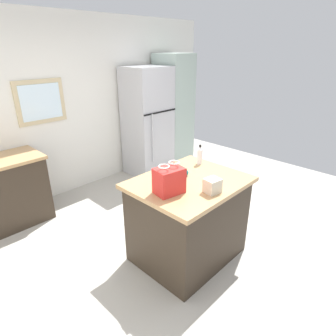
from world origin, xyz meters
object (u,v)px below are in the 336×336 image
at_px(bottle, 200,155).
at_px(kitchen_island, 188,219).
at_px(tall_cabinet, 174,111).
at_px(small_box, 212,186).
at_px(refrigerator, 148,122).
at_px(shopping_bag, 169,180).
at_px(ear_defenders, 180,175).

bearing_deg(bottle, kitchen_island, -154.14).
xyz_separation_m(tall_cabinet, small_box, (-2.01, -2.37, -0.04)).
bearing_deg(refrigerator, kitchen_island, -122.27).
xyz_separation_m(refrigerator, bottle, (-0.87, -1.85, 0.09)).
relative_size(refrigerator, bottle, 8.13).
relative_size(refrigerator, tall_cabinet, 0.91).
distance_m(kitchen_island, refrigerator, 2.48).
bearing_deg(bottle, shopping_bag, -162.52).
bearing_deg(tall_cabinet, bottle, -129.79).
bearing_deg(ear_defenders, kitchen_island, -91.37).
xyz_separation_m(tall_cabinet, bottle, (-1.54, -1.85, -0.01)).
xyz_separation_m(small_box, bottle, (0.47, 0.52, 0.04)).
xyz_separation_m(refrigerator, small_box, (-1.34, -2.37, 0.05)).
bearing_deg(small_box, refrigerator, 60.47).
height_order(small_box, bottle, bottle).
height_order(refrigerator, tall_cabinet, tall_cabinet).
distance_m(small_box, ear_defenders, 0.45).
relative_size(kitchen_island, tall_cabinet, 0.55).
relative_size(shopping_bag, bottle, 1.26).
xyz_separation_m(kitchen_island, tall_cabinet, (1.97, 2.06, 0.57)).
bearing_deg(kitchen_island, small_box, -97.89).
relative_size(tall_cabinet, bottle, 8.96).
bearing_deg(refrigerator, shopping_bag, -127.91).
relative_size(shopping_bag, small_box, 2.08).
relative_size(bottle, ear_defenders, 1.18).
xyz_separation_m(refrigerator, ear_defenders, (-1.30, -1.93, 0.01)).
relative_size(refrigerator, shopping_bag, 6.47).
distance_m(kitchen_island, shopping_bag, 0.67).
xyz_separation_m(refrigerator, shopping_bag, (-1.63, -2.09, 0.11)).
height_order(kitchen_island, shopping_bag, shopping_bag).
relative_size(kitchen_island, shopping_bag, 3.96).
height_order(tall_cabinet, shopping_bag, tall_cabinet).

